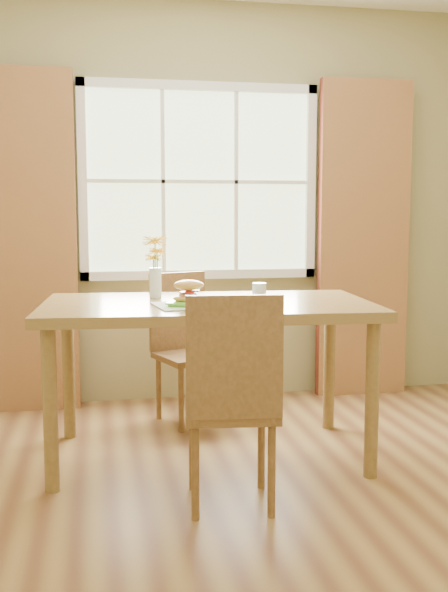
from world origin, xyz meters
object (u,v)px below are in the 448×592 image
water_glass (259,294)px  flower_vase (155,261)px  chair_near (232,393)px  croissant_sandwich (189,291)px  chair_far (186,340)px  dining_table (208,318)px

water_glass → flower_vase: bearing=145.6°
chair_near → croissant_sandwich: (-0.11, 0.57, 0.38)m
chair_near → chair_far: 1.40m
flower_vase → chair_far: bearing=64.6°
dining_table → croissant_sandwich: (-0.12, -0.14, 0.16)m
dining_table → croissant_sandwich: size_ratio=10.64×
water_glass → dining_table: bearing=154.2°
croissant_sandwich → chair_near: bearing=-71.7°
water_glass → chair_far: bearing=108.7°
croissant_sandwich → chair_far: bearing=91.2°
dining_table → water_glass: water_glass is taller
chair_near → water_glass: chair_near is taller
flower_vase → chair_near: bearing=-75.3°
croissant_sandwich → flower_vase: bearing=118.0°
dining_table → flower_vase: 0.44m
croissant_sandwich → flower_vase: 0.41m
water_glass → flower_vase: size_ratio=0.31×
croissant_sandwich → flower_vase: size_ratio=0.49×
chair_near → flower_vase: flower_vase is taller
flower_vase → water_glass: bearing=-34.4°
chair_far → flower_vase: bearing=-135.6°
dining_table → chair_near: chair_near is taller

